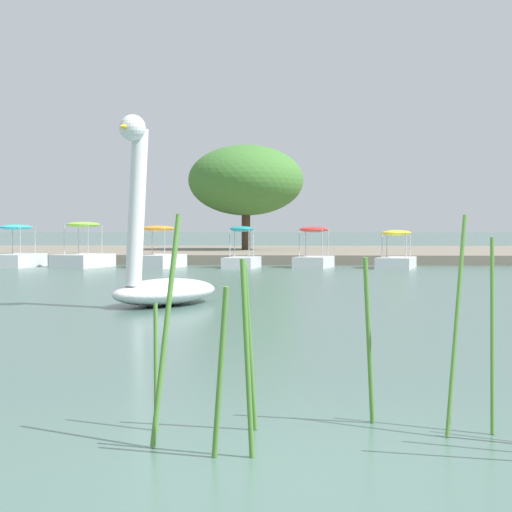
% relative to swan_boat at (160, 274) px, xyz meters
% --- Properties ---
extents(ground_plane, '(571.03, 571.03, 0.00)m').
position_rel_swan_boat_xyz_m(ground_plane, '(2.60, -10.94, -0.58)').
color(ground_plane, '#47665B').
extents(shore_bank_far, '(132.97, 18.47, 0.38)m').
position_rel_swan_boat_xyz_m(shore_bank_far, '(2.60, 26.70, -0.40)').
color(shore_bank_far, slate).
rests_on(shore_bank_far, ground_plane).
extents(swan_boat, '(2.39, 2.98, 3.40)m').
position_rel_swan_boat_xyz_m(swan_boat, '(0.00, 0.00, 0.00)').
color(swan_boat, white).
rests_on(swan_boat, ground_plane).
extents(pedal_boat_yellow, '(1.68, 2.54, 1.35)m').
position_rel_swan_boat_xyz_m(pedal_boat_yellow, '(5.88, 15.10, -0.15)').
color(pedal_boat_yellow, white).
rests_on(pedal_boat_yellow, ground_plane).
extents(pedal_boat_red, '(1.55, 2.32, 1.47)m').
position_rel_swan_boat_xyz_m(pedal_boat_red, '(2.98, 15.54, -0.12)').
color(pedal_boat_red, white).
rests_on(pedal_boat_red, ground_plane).
extents(pedal_boat_teal, '(1.32, 2.17, 1.49)m').
position_rel_swan_boat_xyz_m(pedal_boat_teal, '(0.39, 15.29, -0.18)').
color(pedal_boat_teal, white).
rests_on(pedal_boat_teal, ground_plane).
extents(pedal_boat_orange, '(1.85, 2.49, 1.51)m').
position_rel_swan_boat_xyz_m(pedal_boat_orange, '(-2.62, 15.25, -0.14)').
color(pedal_boat_orange, white).
rests_on(pedal_boat_orange, ground_plane).
extents(pedal_boat_lime, '(2.00, 2.65, 1.65)m').
position_rel_swan_boat_xyz_m(pedal_boat_lime, '(-5.38, 15.35, -0.13)').
color(pedal_boat_lime, white).
rests_on(pedal_boat_lime, ground_plane).
extents(pedal_boat_cyan, '(1.69, 2.51, 1.55)m').
position_rel_swan_boat_xyz_m(pedal_boat_cyan, '(-7.89, 15.47, -0.13)').
color(pedal_boat_cyan, white).
rests_on(pedal_boat_cyan, ground_plane).
extents(tree_broadleaf_behind_dock, '(5.69, 5.99, 5.03)m').
position_rel_swan_boat_xyz_m(tree_broadleaf_behind_dock, '(-0.16, 25.87, 3.12)').
color(tree_broadleaf_behind_dock, '#423323').
rests_on(tree_broadleaf_behind_dock, shore_bank_far).
extents(reed_clump_foreground, '(2.89, 1.20, 1.51)m').
position_rel_swan_boat_xyz_m(reed_clump_foreground, '(3.03, -10.12, 0.05)').
color(reed_clump_foreground, '#4C7F33').
rests_on(reed_clump_foreground, ground_plane).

